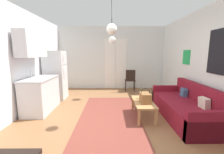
{
  "coord_description": "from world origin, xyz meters",
  "views": [
    {
      "loc": [
        -0.03,
        -3.09,
        1.58
      ],
      "look_at": [
        0.01,
        1.08,
        0.88
      ],
      "focal_mm": 23.36,
      "sensor_mm": 36.0,
      "label": 1
    }
  ],
  "objects": [
    {
      "name": "kitchen_counter",
      "position": [
        -1.97,
        0.77,
        0.8
      ],
      "size": [
        0.62,
        1.18,
        2.12
      ],
      "color": "silver",
      "rests_on": "ground_plane"
    },
    {
      "name": "refrigerator",
      "position": [
        -1.92,
        1.85,
        0.82
      ],
      "size": [
        0.67,
        0.59,
        1.64
      ],
      "color": "white",
      "rests_on": "ground_plane"
    },
    {
      "name": "ground_plane",
      "position": [
        0.0,
        0.0,
        -0.05
      ],
      "size": [
        5.17,
        7.3,
        0.1
      ],
      "primitive_type": "cube",
      "color": "#8E603D"
    },
    {
      "name": "area_rug",
      "position": [
        -0.05,
        0.25,
        0.01
      ],
      "size": [
        1.48,
        3.24,
        0.01
      ],
      "primitive_type": "cube",
      "color": "brown",
      "rests_on": "ground_plane"
    },
    {
      "name": "accent_chair",
      "position": [
        0.77,
        2.77,
        0.51
      ],
      "size": [
        0.44,
        0.42,
        0.91
      ],
      "rotation": [
        0.0,
        0.0,
        3.09
      ],
      "color": "black",
      "rests_on": "ground_plane"
    },
    {
      "name": "pendant_lamp_near",
      "position": [
        -0.01,
        0.05,
        2.07
      ],
      "size": [
        0.22,
        0.22,
        0.75
      ],
      "color": "black"
    },
    {
      "name": "handbag",
      "position": [
        0.79,
        0.23,
        0.53
      ],
      "size": [
        0.22,
        0.33,
        0.35
      ],
      "color": "brown",
      "rests_on": "coffee_table"
    },
    {
      "name": "bamboo_vase",
      "position": [
        0.75,
        0.53,
        0.49
      ],
      "size": [
        0.08,
        0.08,
        0.38
      ],
      "color": "#47704C",
      "rests_on": "coffee_table"
    },
    {
      "name": "wall_back",
      "position": [
        0.01,
        3.4,
        1.34
      ],
      "size": [
        4.77,
        0.13,
        2.7
      ],
      "color": "silver",
      "rests_on": "ground_plane"
    },
    {
      "name": "coffee_table",
      "position": [
        0.77,
        0.31,
        0.35
      ],
      "size": [
        0.45,
        0.98,
        0.41
      ],
      "color": "#B27F4C",
      "rests_on": "ground_plane"
    },
    {
      "name": "couch",
      "position": [
        1.81,
        0.26,
        0.26
      ],
      "size": [
        0.9,
        2.09,
        0.83
      ],
      "color": "maroon",
      "rests_on": "ground_plane"
    },
    {
      "name": "wall_left",
      "position": [
        -2.33,
        0.0,
        1.35
      ],
      "size": [
        0.12,
        6.9,
        2.7
      ],
      "color": "silver",
      "rests_on": "ground_plane"
    },
    {
      "name": "pendant_lamp_far",
      "position": [
        0.02,
        1.97,
        2.01
      ],
      "size": [
        0.25,
        0.25,
        0.83
      ],
      "color": "black"
    },
    {
      "name": "wall_right",
      "position": [
        2.33,
        0.0,
        1.35
      ],
      "size": [
        0.12,
        6.9,
        2.7
      ],
      "color": "silver",
      "rests_on": "ground_plane"
    }
  ]
}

